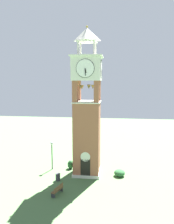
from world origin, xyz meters
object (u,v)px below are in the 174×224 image
(clock_tower, at_px, (87,114))
(trash_bin, at_px, (58,177))
(park_bench, at_px, (58,190))
(lamp_post, at_px, (52,150))

(clock_tower, xyz_separation_m, trash_bin, (-2.98, -2.38, -6.76))
(park_bench, height_order, lamp_post, lamp_post)
(park_bench, height_order, trash_bin, park_bench)
(clock_tower, relative_size, lamp_post, 4.79)
(trash_bin, bearing_deg, clock_tower, 38.61)
(clock_tower, distance_m, park_bench, 8.93)
(trash_bin, bearing_deg, park_bench, -75.98)
(clock_tower, relative_size, trash_bin, 21.33)
(lamp_post, relative_size, trash_bin, 4.46)
(clock_tower, height_order, lamp_post, clock_tower)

